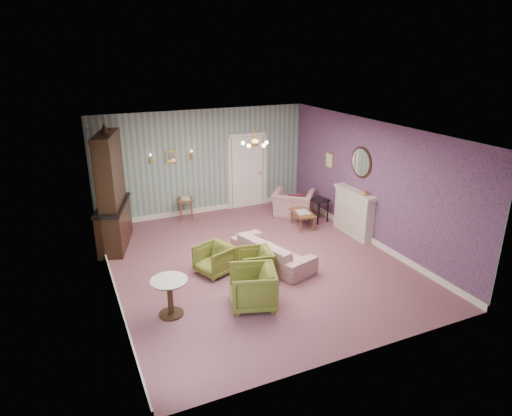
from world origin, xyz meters
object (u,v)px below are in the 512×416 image
olive_chair_b (255,262)px  coffee_table (303,219)px  sofa_chintz (273,247)px  olive_chair_a (253,286)px  side_table_black (319,210)px  dresser (110,188)px  olive_chair_c (214,258)px  pedestal_table (170,297)px  wingback_chair (293,199)px  fireplace (354,213)px

olive_chair_b → coffee_table: size_ratio=0.82×
sofa_chintz → coffee_table: 2.28m
olive_chair_a → side_table_black: olive_chair_a is taller
sofa_chintz → dresser: 3.95m
olive_chair_b → dresser: dresser is taller
olive_chair_a → side_table_black: size_ratio=1.29×
olive_chair_c → coffee_table: olive_chair_c is taller
olive_chair_a → dresser: bearing=-135.2°
coffee_table → sofa_chintz: bearing=-136.6°
sofa_chintz → pedestal_table: (-2.50, -1.05, -0.03)m
wingback_chair → side_table_black: size_ratio=1.67×
olive_chair_c → dresser: (-1.67, 2.30, 1.08)m
olive_chair_c → coffee_table: size_ratio=0.83×
coffee_table → olive_chair_b: bearing=-138.8°
wingback_chair → coffee_table: (-0.19, -0.86, -0.26)m
olive_chair_a → side_table_black: 4.53m
olive_chair_c → pedestal_table: pedestal_table is taller
olive_chair_b → wingback_chair: (2.42, 2.81, 0.13)m
olive_chair_a → dresser: (-1.89, 3.76, 1.01)m
olive_chair_a → sofa_chintz: (1.08, 1.37, -0.03)m
fireplace → olive_chair_b: bearing=-162.1°
olive_chair_a → fireplace: fireplace is taller
olive_chair_c → side_table_black: bearing=93.1°
olive_chair_c → sofa_chintz: 1.30m
dresser → sofa_chintz: bearing=-21.9°
dresser → coffee_table: bearing=6.8°
side_table_black → olive_chair_c: bearing=-155.3°
side_table_black → pedestal_table: (-4.74, -2.77, 0.03)m
olive_chair_a → wingback_chair: 4.78m
coffee_table → olive_chair_a: bearing=-132.9°
fireplace → wingback_chair: bearing=111.3°
wingback_chair → sofa_chintz: bearing=92.4°
wingback_chair → dresser: size_ratio=0.38×
olive_chair_a → fireplace: (3.62, 1.98, 0.17)m
fireplace → coffee_table: (-0.90, 0.95, -0.37)m
fireplace → coffee_table: size_ratio=1.71×
wingback_chair → pedestal_table: (-4.34, -3.47, -0.11)m
olive_chair_b → coffee_table: olive_chair_b is taller
olive_chair_b → fireplace: size_ratio=0.48×
fireplace → pedestal_table: 5.32m
olive_chair_b → side_table_black: size_ratio=1.04×
olive_chair_b → olive_chair_c: olive_chair_c is taller
olive_chair_a → coffee_table: olive_chair_a is taller
olive_chair_a → coffee_table: 4.00m
olive_chair_c → wingback_chair: size_ratio=0.64×
sofa_chintz → wingback_chair: wingback_chair is taller
olive_chair_a → sofa_chintz: size_ratio=0.42×
dresser → side_table_black: size_ratio=4.44×
olive_chair_a → sofa_chintz: olive_chair_a is taller
wingback_chair → coffee_table: 0.92m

